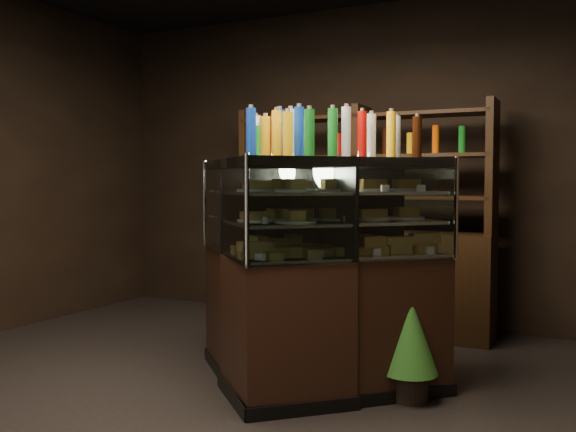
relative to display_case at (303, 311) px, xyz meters
The scene contains 7 objects.
ground 0.84m from the display_case, 144.51° to the right, with size 5.00×5.00×0.00m, color black.
room_shell 1.60m from the display_case, 144.51° to the right, with size 5.02×5.02×3.01m.
display_case is the anchor object (origin of this frame).
food_display 0.63m from the display_case, 90.16° to the right, with size 1.46×1.00×0.46m.
bottles_top 1.12m from the display_case, 89.84° to the left, with size 1.28×0.86×0.30m.
potted_conifer 0.71m from the display_case, ahead, with size 0.34×0.34×0.73m.
back_shelving 1.67m from the display_case, 97.41° to the left, with size 2.30×0.47×2.00m.
Camera 1 is at (2.33, -3.32, 1.34)m, focal length 40.00 mm.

